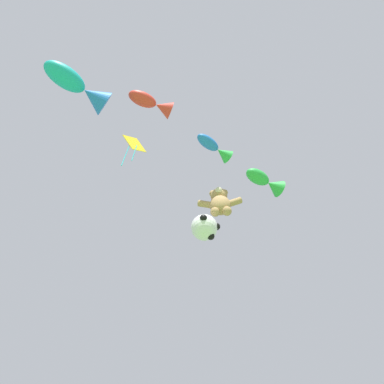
% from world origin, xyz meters
% --- Properties ---
extents(teddy_bear_kite, '(1.64, 0.72, 1.66)m').
position_xyz_m(teddy_bear_kite, '(1.45, 7.82, 12.95)').
color(teddy_bear_kite, tan).
extents(soccer_ball_kite, '(0.97, 0.97, 0.90)m').
position_xyz_m(soccer_ball_kite, '(0.84, 7.89, 11.46)').
color(soccer_ball_kite, white).
extents(fish_kite_emerald, '(1.62, 1.40, 0.70)m').
position_xyz_m(fish_kite_emerald, '(3.29, 7.63, 13.96)').
color(fish_kite_emerald, green).
extents(fish_kite_cobalt, '(1.45, 1.37, 0.57)m').
position_xyz_m(fish_kite_cobalt, '(1.46, 6.29, 14.45)').
color(fish_kite_cobalt, blue).
extents(fish_kite_crimson, '(1.75, 1.32, 0.68)m').
position_xyz_m(fish_kite_crimson, '(-0.75, 4.49, 14.87)').
color(fish_kite_crimson, red).
extents(fish_kite_teal, '(2.36, 2.21, 0.96)m').
position_xyz_m(fish_kite_teal, '(-3.14, 3.56, 14.30)').
color(fish_kite_teal, '#19ADB2').
extents(diamond_kite, '(0.90, 0.87, 2.95)m').
position_xyz_m(diamond_kite, '(-1.88, 6.36, 15.68)').
color(diamond_kite, yellow).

